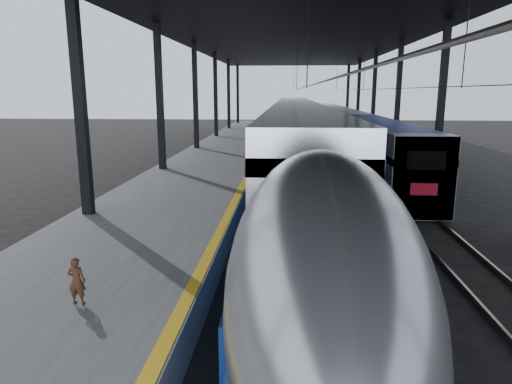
# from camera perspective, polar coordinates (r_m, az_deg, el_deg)

# --- Properties ---
(ground) EXTENTS (160.00, 160.00, 0.00)m
(ground) POSITION_cam_1_polar(r_m,az_deg,el_deg) (11.94, -3.27, -14.11)
(ground) COLOR black
(ground) RESTS_ON ground
(platform) EXTENTS (6.00, 80.00, 1.00)m
(platform) POSITION_cam_1_polar(r_m,az_deg,el_deg) (31.35, -5.04, 3.50)
(platform) COLOR #4C4C4F
(platform) RESTS_ON ground
(yellow_strip) EXTENTS (0.30, 80.00, 0.01)m
(yellow_strip) POSITION_cam_1_polar(r_m,az_deg,el_deg) (30.96, 0.08, 4.38)
(yellow_strip) COLOR gold
(yellow_strip) RESTS_ON platform
(rails) EXTENTS (6.52, 80.00, 0.16)m
(rails) POSITION_cam_1_polar(r_m,az_deg,el_deg) (31.19, 9.67, 2.55)
(rails) COLOR slate
(rails) RESTS_ON ground
(canopy) EXTENTS (18.00, 75.00, 9.47)m
(canopy) POSITION_cam_1_polar(r_m,az_deg,el_deg) (30.83, 5.21, 19.42)
(canopy) COLOR black
(canopy) RESTS_ON ground
(tgv_train) EXTENTS (3.18, 65.20, 4.56)m
(tgv_train) POSITION_cam_1_polar(r_m,az_deg,el_deg) (34.70, 5.02, 7.08)
(tgv_train) COLOR #B0B2B7
(tgv_train) RESTS_ON ground
(second_train) EXTENTS (2.61, 56.05, 3.60)m
(second_train) POSITION_cam_1_polar(r_m,az_deg,el_deg) (46.50, 11.03, 7.86)
(second_train) COLOR navy
(second_train) RESTS_ON ground
(child) EXTENTS (0.37, 0.25, 1.02)m
(child) POSITION_cam_1_polar(r_m,az_deg,el_deg) (10.28, -21.51, -10.29)
(child) COLOR #452617
(child) RESTS_ON platform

